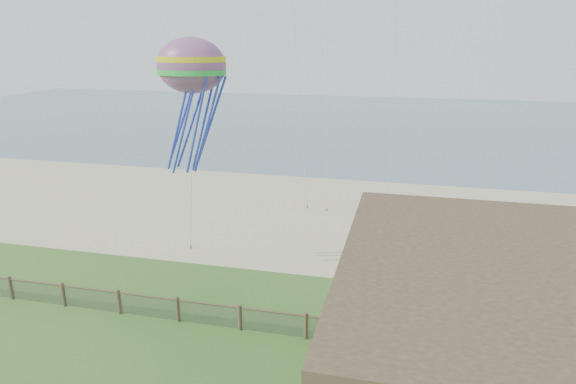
% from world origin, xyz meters
% --- Properties ---
extents(sand_beach, '(72.00, 20.00, 0.02)m').
position_xyz_m(sand_beach, '(0.00, 22.00, 0.00)').
color(sand_beach, '#C1B08B').
rests_on(sand_beach, ground).
extents(ocean, '(160.00, 68.00, 0.02)m').
position_xyz_m(ocean, '(0.00, 66.00, 0.00)').
color(ocean, slate).
rests_on(ocean, ground).
extents(chainlink_fence, '(36.20, 0.20, 1.25)m').
position_xyz_m(chainlink_fence, '(0.00, 6.00, 0.55)').
color(chainlink_fence, '#4C3D2B').
rests_on(chainlink_fence, ground).
extents(motel_deck, '(15.00, 2.00, 0.50)m').
position_xyz_m(motel_deck, '(13.00, 5.00, 0.25)').
color(motel_deck, brown).
rests_on(motel_deck, ground).
extents(octopus_kite, '(4.22, 3.60, 7.33)m').
position_xyz_m(octopus_kite, '(-3.91, 10.99, 9.34)').
color(octopus_kite, '#FD2830').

